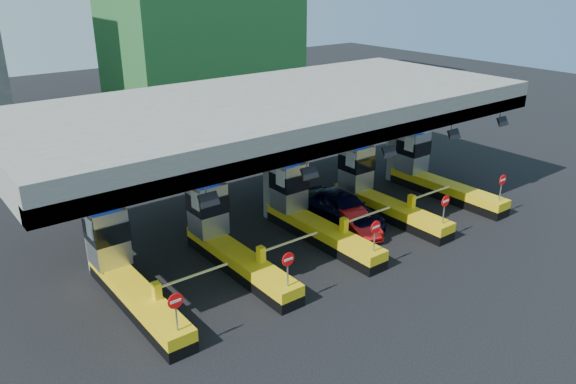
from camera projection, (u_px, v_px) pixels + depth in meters
ground at (310, 236)px, 29.60m from camera, size 120.00×120.00×0.00m
toll_canopy at (277, 112)px, 29.45m from camera, size 28.00×12.09×7.00m
toll_lane_far_left at (123, 268)px, 23.63m from camera, size 4.43×8.00×4.16m
toll_lane_left at (225, 236)px, 26.46m from camera, size 4.43×8.00×4.16m
toll_lane_center at (307, 210)px, 29.29m from camera, size 4.43×8.00×4.16m
toll_lane_right at (374, 189)px, 32.12m from camera, size 4.43×8.00×4.16m
toll_lane_far_right at (431, 171)px, 34.95m from camera, size 4.43×8.00×4.16m
van at (342, 208)px, 30.75m from camera, size 2.32×5.46×1.84m
red_car at (354, 222)px, 29.73m from camera, size 2.26×4.11×1.28m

